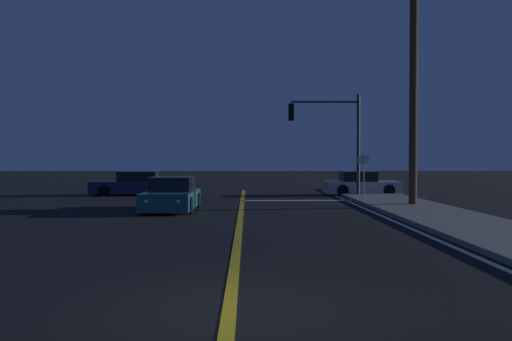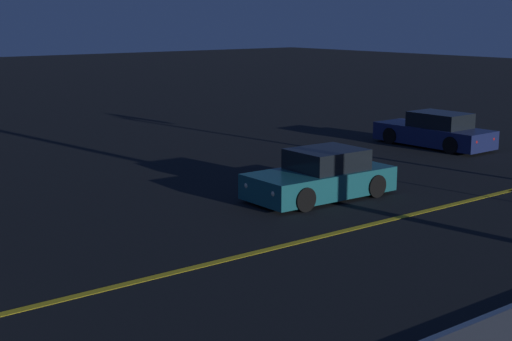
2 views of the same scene
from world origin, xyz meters
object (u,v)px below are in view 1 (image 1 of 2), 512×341
Objects in this scene: traffic_signal_near_right at (332,129)px; car_parked_curb_silver at (361,185)px; utility_pole_right at (414,79)px; street_sign_corner at (364,170)px; car_lead_oncoming_navy at (134,185)px; car_side_waiting_teal at (172,196)px.

car_parked_curb_silver is at bearing -139.33° from traffic_signal_near_right.
utility_pole_right reaches higher than street_sign_corner.
car_lead_oncoming_navy is at bearing -9.35° from traffic_signal_near_right.
car_side_waiting_teal is at bearing -152.60° from street_sign_corner.
traffic_signal_near_right is (-1.90, -1.63, 3.07)m from car_parked_curb_silver.
traffic_signal_near_right is 0.52× the size of utility_pole_right.
utility_pole_right is 4.66× the size of street_sign_corner.
car_lead_oncoming_navy is 9.66m from car_side_waiting_teal.
traffic_signal_near_right is (10.88, -1.79, 3.07)m from car_lead_oncoming_navy.
utility_pole_right is at bearing -171.90° from car_side_waiting_teal.
street_sign_corner is (8.63, 4.47, 0.95)m from car_side_waiting_teal.
traffic_signal_near_right reaches higher than street_sign_corner.
traffic_signal_near_right is (7.54, 7.27, 3.07)m from car_side_waiting_teal.
street_sign_corner reaches higher than car_parked_curb_silver.
car_parked_curb_silver is at bearing 94.35° from utility_pole_right.
car_lead_oncoming_navy is 0.44× the size of utility_pole_right.
traffic_signal_near_right reaches higher than car_side_waiting_teal.
car_lead_oncoming_navy is 2.07× the size of street_sign_corner.
traffic_signal_near_right is at bearing -100.57° from car_lead_oncoming_navy.
traffic_signal_near_right reaches higher than car_lead_oncoming_navy.
car_parked_curb_silver is (12.78, -0.16, -0.00)m from car_lead_oncoming_navy.
traffic_signal_near_right is at bearing -134.71° from car_side_waiting_teal.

